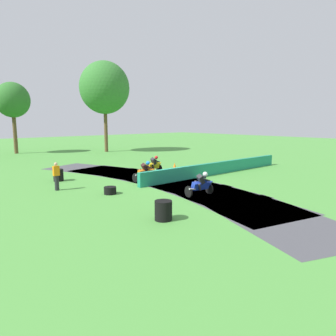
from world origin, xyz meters
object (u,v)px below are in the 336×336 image
Objects in this scene: motorcycle_chase_orange at (146,171)px; motorcycle_lead_blue at (202,184)px; motorcycle_trailing_yellow at (154,165)px; track_marshal at (56,176)px; tire_stack_near at (163,210)px; tire_stack_mid_a at (110,190)px; traffic_cone at (175,165)px; tire_stack_mid_b at (58,175)px.

motorcycle_lead_blue is at bearing -92.38° from motorcycle_chase_orange.
motorcycle_trailing_yellow is at bearing 40.72° from motorcycle_chase_orange.
track_marshal is (-5.28, 6.43, 0.19)m from motorcycle_lead_blue.
tire_stack_near reaches higher than tire_stack_mid_a.
track_marshal reaches higher than traffic_cone.
track_marshal is (-7.91, -0.81, 0.18)m from motorcycle_trailing_yellow.
track_marshal is at bearing 97.78° from tire_stack_near.
tire_stack_near is at bearing -127.35° from motorcycle_trailing_yellow.
motorcycle_lead_blue is 5.01m from tire_stack_mid_a.
motorcycle_lead_blue is 2.13× the size of tire_stack_near.
motorcycle_trailing_yellow is 1.03× the size of track_marshal.
tire_stack_near is 5.33m from tire_stack_mid_a.
tire_stack_mid_a is 10.05m from traffic_cone.
track_marshal reaches higher than motorcycle_trailing_yellow.
motorcycle_trailing_yellow is 6.99m from tire_stack_mid_b.
tire_stack_near is (-4.17, -1.67, -0.23)m from motorcycle_lead_blue.
motorcycle_trailing_yellow is (2.63, 7.23, 0.01)m from motorcycle_lead_blue.
tire_stack_near is at bearing -97.63° from tire_stack_mid_a.
tire_stack_mid_b reaches higher than traffic_cone.
motorcycle_lead_blue is 4.50m from tire_stack_near.
tire_stack_mid_a is (0.71, 5.28, -0.20)m from tire_stack_near.
traffic_cone is (5.33, 2.91, -0.42)m from motorcycle_chase_orange.
motorcycle_chase_orange is at bearing -41.90° from tire_stack_mid_b.
motorcycle_chase_orange is at bearing -13.05° from track_marshal.
motorcycle_chase_orange is at bearing 87.62° from motorcycle_lead_blue.
motorcycle_lead_blue is 2.13× the size of tire_stack_mid_b.
traffic_cone is (9.01, 4.46, 0.02)m from tire_stack_mid_a.
tire_stack_mid_b is (-6.75, 1.81, -0.24)m from motorcycle_trailing_yellow.
tire_stack_near is 1.82× the size of traffic_cone.
motorcycle_chase_orange is at bearing 57.31° from tire_stack_near.
motorcycle_lead_blue is 1.01× the size of motorcycle_trailing_yellow.
motorcycle_chase_orange reaches higher than tire_stack_near.
motorcycle_trailing_yellow reaches higher than motorcycle_lead_blue.
track_marshal reaches higher than tire_stack_mid_b.
traffic_cone is (9.72, 9.74, -0.18)m from tire_stack_near.
tire_stack_mid_b is at bearing 89.74° from tire_stack_near.
motorcycle_chase_orange is (0.21, 5.16, 0.02)m from motorcycle_lead_blue.
motorcycle_lead_blue is 5.16m from motorcycle_chase_orange.
motorcycle_chase_orange is at bearing -139.28° from motorcycle_trailing_yellow.
motorcycle_chase_orange reaches higher than tire_stack_mid_b.
tire_stack_near is (-6.80, -8.91, -0.24)m from motorcycle_trailing_yellow.
motorcycle_chase_orange is 5.83m from tire_stack_mid_b.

